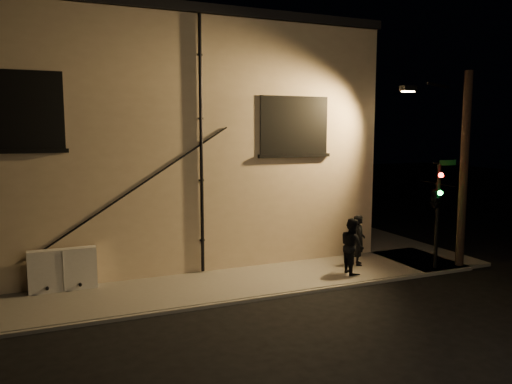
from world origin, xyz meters
name	(u,v)px	position (x,y,z in m)	size (l,w,h in m)	color
ground	(291,295)	(0.00, 0.00, 0.00)	(90.00, 90.00, 0.00)	black
sidewalk	(267,255)	(1.22, 4.39, 0.06)	(21.00, 16.00, 0.12)	slate
building	(133,140)	(-3.00, 8.99, 4.40)	(16.20, 12.23, 8.80)	beige
utility_cabinet	(63,270)	(-6.15, 2.70, 0.75)	(1.91, 0.32, 1.25)	white
pedestrian_a	(359,240)	(3.52, 1.68, 1.00)	(0.64, 0.42, 1.77)	black
pedestrian_b	(352,246)	(2.71, 0.88, 1.04)	(0.90, 0.70, 1.84)	black
traffic_signal	(436,197)	(5.51, 0.19, 2.62)	(1.33, 2.19, 3.70)	black
streetlamp_pole	(460,165)	(6.65, 0.33, 3.65)	(2.02, 1.38, 6.82)	black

